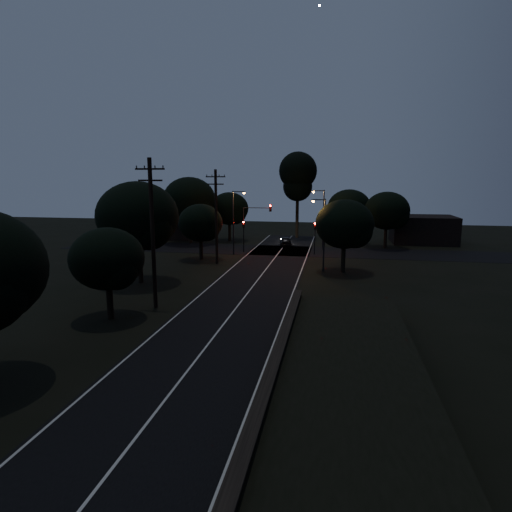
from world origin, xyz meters
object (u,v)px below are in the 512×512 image
(car, at_px, (286,241))
(signal_mast, at_px, (256,219))
(streetlight_a, at_px, (235,218))
(streetlight_b, at_px, (322,215))
(signal_right, at_px, (315,232))
(streetlight_c, at_px, (323,230))
(utility_pole_mid, at_px, (152,231))
(utility_pole_far, at_px, (216,215))
(tall_pine, at_px, (298,176))
(signal_left, at_px, (244,231))

(car, bearing_deg, signal_mast, 53.64)
(streetlight_a, bearing_deg, car, 55.30)
(streetlight_a, xyz_separation_m, streetlight_b, (10.61, 6.00, 0.00))
(signal_right, xyz_separation_m, car, (-4.37, 6.01, -2.15))
(streetlight_b, bearing_deg, car, 158.49)
(streetlight_c, bearing_deg, signal_right, 97.02)
(utility_pole_mid, relative_size, utility_pole_far, 1.05)
(tall_pine, bearing_deg, signal_mast, -104.62)
(streetlight_a, relative_size, car, 1.98)
(utility_pole_far, bearing_deg, streetlight_c, -9.60)
(tall_pine, bearing_deg, signal_left, -110.46)
(signal_mast, relative_size, streetlight_b, 0.78)
(car, bearing_deg, signal_right, 117.28)
(streetlight_b, relative_size, streetlight_c, 1.07)
(utility_pole_mid, relative_size, signal_left, 2.68)
(utility_pole_far, relative_size, signal_mast, 1.68)
(signal_left, height_order, streetlight_b, streetlight_b)
(signal_right, bearing_deg, signal_mast, 179.97)
(streetlight_c, distance_m, car, 17.34)
(tall_pine, xyz_separation_m, signal_right, (3.60, -15.01, -7.02))
(utility_pole_far, relative_size, signal_right, 2.56)
(signal_right, bearing_deg, streetlight_a, -168.66)
(signal_left, xyz_separation_m, signal_mast, (1.69, 0.00, 1.50))
(signal_left, height_order, signal_mast, signal_mast)
(utility_pole_mid, xyz_separation_m, streetlight_c, (11.83, 15.00, -1.39))
(tall_pine, bearing_deg, streetlight_c, -79.07)
(utility_pole_far, height_order, car, utility_pole_far)
(streetlight_c, bearing_deg, streetlight_a, 144.31)
(utility_pole_far, distance_m, streetlight_b, 16.51)
(tall_pine, xyz_separation_m, signal_mast, (-3.91, -15.01, -5.52))
(streetlight_b, height_order, car, streetlight_b)
(tall_pine, bearing_deg, utility_pole_mid, -99.93)
(utility_pole_mid, distance_m, signal_right, 27.30)
(tall_pine, relative_size, streetlight_a, 1.71)
(signal_right, distance_m, streetlight_a, 10.26)
(tall_pine, bearing_deg, utility_pole_far, -106.93)
(signal_right, height_order, streetlight_c, streetlight_c)
(signal_left, relative_size, streetlight_c, 0.55)
(signal_mast, relative_size, streetlight_a, 0.78)
(utility_pole_mid, relative_size, streetlight_c, 1.47)
(signal_right, xyz_separation_m, streetlight_a, (-9.91, -1.99, 1.80))
(utility_pole_far, distance_m, streetlight_c, 12.05)
(utility_pole_far, xyz_separation_m, tall_pine, (7.00, 23.00, 4.37))
(signal_right, bearing_deg, tall_pine, 103.49)
(utility_pole_mid, height_order, streetlight_a, utility_pole_mid)
(tall_pine, distance_m, signal_mast, 16.46)
(utility_pole_mid, height_order, signal_mast, utility_pole_mid)
(tall_pine, xyz_separation_m, signal_left, (-5.60, -15.01, -7.02))
(tall_pine, bearing_deg, streetlight_a, -110.36)
(streetlight_a, distance_m, streetlight_c, 13.72)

